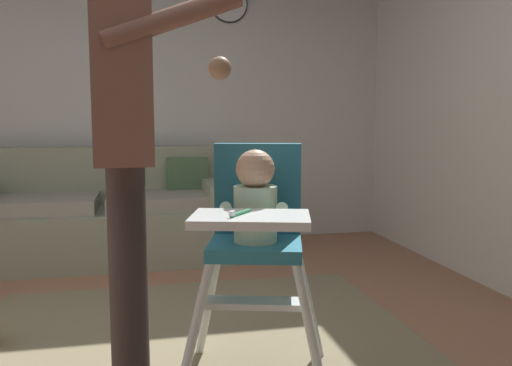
{
  "coord_description": "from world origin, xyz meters",
  "views": [
    {
      "loc": [
        0.03,
        -2.15,
        1.08
      ],
      "look_at": [
        0.52,
        0.12,
        0.8
      ],
      "focal_mm": 37.43,
      "sensor_mm": 36.0,
      "label": 1
    }
  ],
  "objects_px": {
    "high_chair": "(256,221)",
    "wall_clock": "(229,4)",
    "adult_standing": "(126,144)",
    "couch": "(105,216)"
  },
  "relations": [
    {
      "from": "adult_standing",
      "to": "high_chair",
      "type": "bearing_deg",
      "value": 0.31
    },
    {
      "from": "high_chair",
      "to": "wall_clock",
      "type": "distance_m",
      "value": 3.06
    },
    {
      "from": "couch",
      "to": "adult_standing",
      "type": "height_order",
      "value": "adult_standing"
    },
    {
      "from": "couch",
      "to": "wall_clock",
      "type": "relative_size",
      "value": 5.94
    },
    {
      "from": "high_chair",
      "to": "adult_standing",
      "type": "distance_m",
      "value": 0.58
    },
    {
      "from": "high_chair",
      "to": "adult_standing",
      "type": "bearing_deg",
      "value": -73.25
    },
    {
      "from": "high_chair",
      "to": "wall_clock",
      "type": "height_order",
      "value": "wall_clock"
    },
    {
      "from": "high_chair",
      "to": "wall_clock",
      "type": "xyz_separation_m",
      "value": [
        0.34,
        2.69,
        1.4
      ]
    },
    {
      "from": "high_chair",
      "to": "adult_standing",
      "type": "relative_size",
      "value": 0.57
    },
    {
      "from": "couch",
      "to": "wall_clock",
      "type": "bearing_deg",
      "value": 114.04
    }
  ]
}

